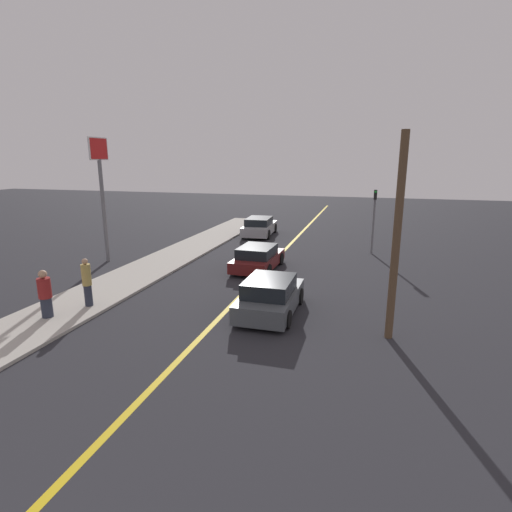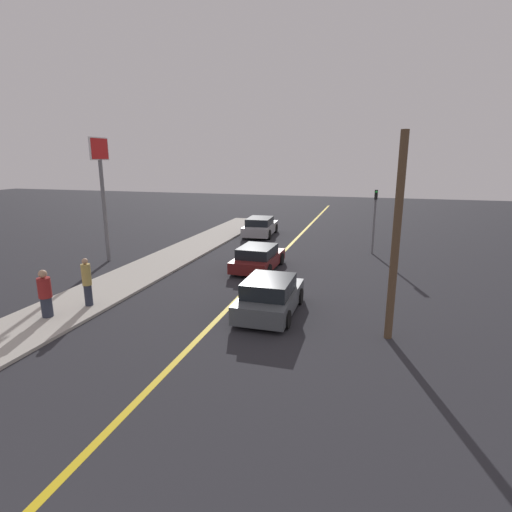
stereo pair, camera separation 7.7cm
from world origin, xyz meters
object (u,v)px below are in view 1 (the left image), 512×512
(traffic_light, at_px, (374,215))
(roadside_sign, at_px, (101,175))
(car_near_right_lane, at_px, (270,296))
(pedestrian_near_curb, at_px, (45,294))
(car_far_distant, at_px, (260,227))
(car_ahead_center, at_px, (258,258))
(pedestrian_mid_group, at_px, (87,282))
(utility_pole, at_px, (396,240))

(traffic_light, distance_m, roadside_sign, 15.30)
(car_near_right_lane, bearing_deg, pedestrian_near_curb, -159.35)
(car_far_distant, bearing_deg, car_near_right_lane, -76.36)
(car_ahead_center, bearing_deg, pedestrian_near_curb, -120.82)
(pedestrian_near_curb, bearing_deg, car_ahead_center, 57.53)
(car_near_right_lane, height_order, pedestrian_mid_group, pedestrian_mid_group)
(pedestrian_mid_group, distance_m, utility_pole, 10.98)
(utility_pole, bearing_deg, roadside_sign, 157.83)
(pedestrian_mid_group, bearing_deg, roadside_sign, 120.53)
(roadside_sign, height_order, utility_pole, roadside_sign)
(car_ahead_center, xyz_separation_m, traffic_light, (5.57, 5.16, 1.74))
(car_near_right_lane, distance_m, roadside_sign, 12.22)
(car_ahead_center, bearing_deg, roadside_sign, -173.97)
(car_far_distant, xyz_separation_m, pedestrian_mid_group, (-2.27, -15.95, 0.38))
(pedestrian_near_curb, bearing_deg, car_far_distant, 80.37)
(car_far_distant, bearing_deg, pedestrian_mid_group, -101.32)
(roadside_sign, bearing_deg, pedestrian_near_curb, -68.13)
(pedestrian_near_curb, bearing_deg, pedestrian_mid_group, 63.65)
(pedestrian_mid_group, xyz_separation_m, utility_pole, (10.77, 0.44, 2.12))
(car_ahead_center, relative_size, pedestrian_near_curb, 2.34)
(car_far_distant, relative_size, roadside_sign, 0.68)
(car_near_right_lane, distance_m, car_far_distant, 15.20)
(pedestrian_near_curb, height_order, pedestrian_mid_group, pedestrian_mid_group)
(car_far_distant, distance_m, utility_pole, 17.86)
(pedestrian_mid_group, height_order, utility_pole, utility_pole)
(roadside_sign, bearing_deg, car_far_distant, 57.90)
(car_far_distant, bearing_deg, car_ahead_center, -78.38)
(car_far_distant, height_order, pedestrian_near_curb, pedestrian_near_curb)
(car_ahead_center, distance_m, car_far_distant, 9.26)
(car_far_distant, height_order, pedestrian_mid_group, pedestrian_mid_group)
(car_ahead_center, relative_size, traffic_light, 1.05)
(car_ahead_center, relative_size, pedestrian_mid_group, 2.17)
(car_far_distant, xyz_separation_m, roadside_sign, (-6.02, -9.59, 3.99))
(car_near_right_lane, bearing_deg, utility_pole, -12.97)
(traffic_light, distance_m, utility_pole, 11.76)
(pedestrian_near_curb, distance_m, roadside_sign, 9.07)
(car_far_distant, xyz_separation_m, pedestrian_near_curb, (-2.93, -17.28, 0.29))
(car_ahead_center, height_order, pedestrian_near_curb, pedestrian_near_curb)
(car_ahead_center, distance_m, traffic_light, 7.79)
(pedestrian_mid_group, xyz_separation_m, roadside_sign, (-3.75, 6.36, 3.61))
(pedestrian_near_curb, height_order, traffic_light, traffic_light)
(car_near_right_lane, xyz_separation_m, car_far_distant, (-4.41, 14.55, 0.00))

